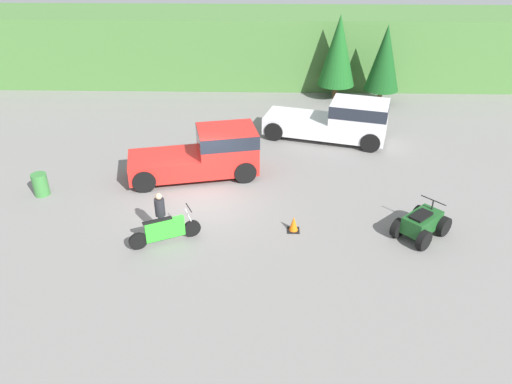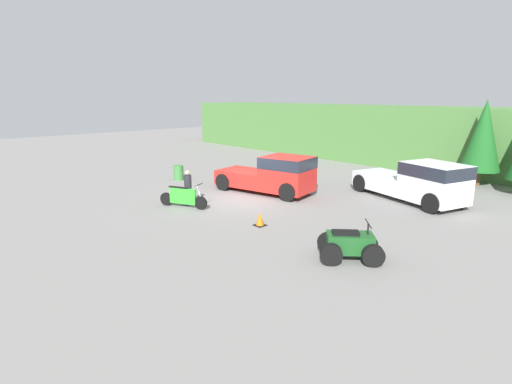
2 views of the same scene
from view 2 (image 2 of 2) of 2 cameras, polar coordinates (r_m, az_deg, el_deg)
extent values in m
plane|color=slate|center=(19.29, -2.10, -1.17)|extent=(80.00, 80.00, 0.00)
cube|color=#477538|center=(31.55, 20.89, 7.57)|extent=(44.00, 6.00, 4.16)
cylinder|color=brown|center=(25.59, 29.08, 1.78)|extent=(0.29, 0.29, 0.86)
cone|color=#19561E|center=(25.28, 29.70, 7.05)|extent=(2.09, 2.09, 3.90)
cube|color=red|center=(19.92, 4.50, 2.58)|extent=(2.68, 2.41, 1.74)
cube|color=#1E232D|center=(19.82, 4.53, 4.20)|extent=(2.71, 2.43, 0.56)
cube|color=red|center=(21.41, -1.44, 2.09)|extent=(3.18, 2.52, 0.79)
cylinder|color=black|center=(20.55, 7.11, 0.95)|extent=(0.94, 0.47, 0.90)
cylinder|color=black|center=(19.03, 4.57, -0.01)|extent=(0.94, 0.47, 0.90)
cylinder|color=black|center=(22.63, -1.79, 2.22)|extent=(0.94, 0.47, 0.90)
cylinder|color=black|center=(21.27, -4.66, 1.44)|extent=(0.94, 0.47, 0.90)
cube|color=silver|center=(19.55, 24.14, 1.20)|extent=(2.98, 2.56, 1.74)
cube|color=#1E232D|center=(19.44, 24.30, 2.84)|extent=(3.01, 2.58, 0.56)
cube|color=silver|center=(21.50, 18.22, 1.45)|extent=(3.53, 2.71, 0.79)
cylinder|color=black|center=(19.97, 27.11, -0.84)|extent=(0.94, 0.51, 0.90)
cylinder|color=black|center=(18.59, 23.83, -1.48)|extent=(0.94, 0.51, 0.90)
cylinder|color=black|center=(22.83, 18.07, 1.65)|extent=(0.94, 0.51, 0.90)
cylinder|color=black|center=(21.63, 14.70, 1.24)|extent=(0.94, 0.51, 0.90)
cylinder|color=black|center=(17.80, -7.90, -1.55)|extent=(0.58, 0.35, 0.60)
cylinder|color=black|center=(18.75, -12.70, -0.98)|extent=(0.58, 0.35, 0.60)
cube|color=green|center=(18.20, -10.39, -0.57)|extent=(1.24, 0.71, 0.70)
cylinder|color=#B7B7BC|center=(17.72, -8.09, -0.25)|extent=(0.29, 0.18, 0.80)
cylinder|color=black|center=(17.63, -8.13, 1.05)|extent=(0.29, 0.56, 0.04)
cube|color=black|center=(18.23, -11.02, 0.64)|extent=(0.92, 0.54, 0.06)
cylinder|color=black|center=(13.25, 15.55, -7.15)|extent=(0.64, 0.62, 0.67)
cylinder|color=black|center=(12.37, 16.41, -8.73)|extent=(0.64, 0.62, 0.67)
cylinder|color=black|center=(13.07, 10.22, -7.16)|extent=(0.64, 0.62, 0.67)
cylinder|color=black|center=(12.17, 10.67, -8.77)|extent=(0.64, 0.62, 0.67)
cube|color=#194C1E|center=(12.63, 13.27, -7.08)|extent=(1.53, 1.51, 0.57)
cylinder|color=black|center=(12.57, 15.71, -5.11)|extent=(0.07, 0.07, 0.35)
cylinder|color=black|center=(12.51, 15.76, -4.35)|extent=(0.66, 0.69, 0.04)
cube|color=black|center=(12.49, 12.69, -5.69)|extent=(0.88, 0.87, 0.08)
cylinder|color=navy|center=(18.67, -9.47, -0.57)|extent=(0.22, 0.22, 0.80)
cylinder|color=navy|center=(18.53, -9.80, -0.70)|extent=(0.22, 0.22, 0.80)
cylinder|color=#232328|center=(18.44, -9.72, 1.48)|extent=(0.43, 0.43, 0.60)
sphere|color=tan|center=(18.36, -9.77, 2.73)|extent=(0.28, 0.28, 0.22)
cube|color=black|center=(15.55, 0.57, -4.76)|extent=(0.42, 0.42, 0.03)
cone|color=orange|center=(15.47, 0.57, -3.85)|extent=(0.32, 0.32, 0.55)
cylinder|color=#387A38|center=(24.26, -11.00, 2.73)|extent=(0.58, 0.58, 0.88)
camera|label=1|loc=(13.31, -67.43, 26.18)|focal=35.00mm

